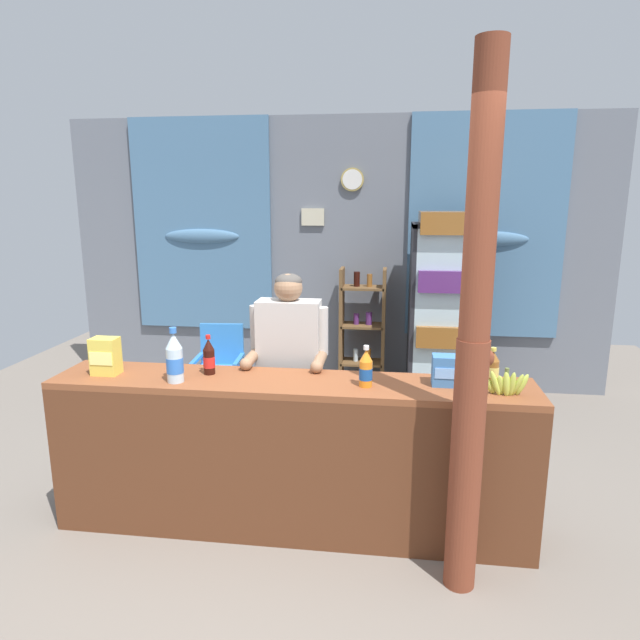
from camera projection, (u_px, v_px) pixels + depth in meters
ground_plane at (309, 461)px, 4.37m from camera, size 8.15×8.15×0.00m
back_wall_curtained at (336, 252)px, 5.91m from camera, size 5.78×0.22×2.88m
stall_counter at (288, 448)px, 3.29m from camera, size 2.92×0.48×0.97m
timber_post at (473, 351)px, 2.70m from camera, size 0.19×0.17×2.74m
drink_fridge at (448, 303)px, 5.31m from camera, size 0.73×0.67×1.92m
bottle_shelf_rack at (362, 329)px, 5.78m from camera, size 0.48×0.28×1.34m
plastic_lawn_chair at (220, 364)px, 5.26m from camera, size 0.47×0.47×0.86m
shopkeeper at (289, 358)px, 3.73m from camera, size 0.53×0.42×1.56m
soda_bottle_water at (175, 359)px, 3.25m from camera, size 0.10×0.10×0.33m
soda_bottle_orange_soda at (366, 369)px, 3.18m from camera, size 0.08×0.08×0.25m
soda_bottle_iced_tea at (492, 367)px, 3.26m from camera, size 0.08×0.08×0.21m
soda_bottle_cola at (209, 357)px, 3.40m from camera, size 0.07×0.07×0.25m
snack_box_biscuit at (451, 371)px, 3.20m from camera, size 0.22×0.12×0.18m
snack_box_instant_noodle at (105, 356)px, 3.40m from camera, size 0.16×0.12×0.23m
banana_bunch at (506, 384)px, 3.04m from camera, size 0.27×0.06×0.16m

